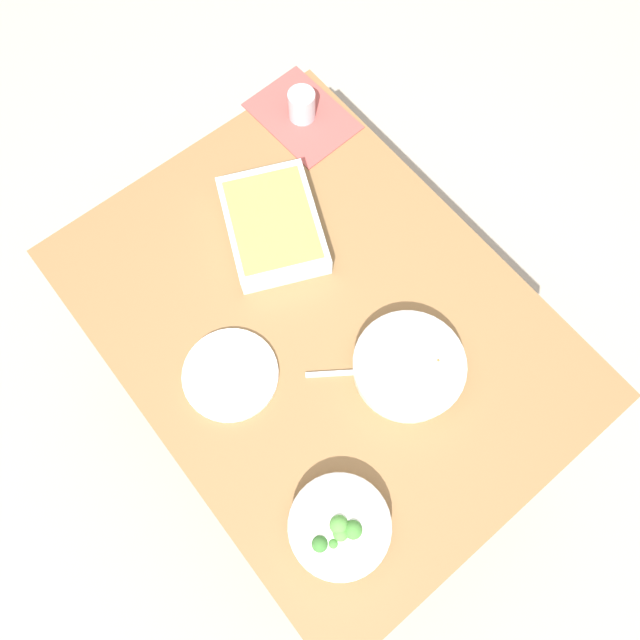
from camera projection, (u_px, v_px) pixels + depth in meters
The scene contains 10 objects.
ground_plane at pixel (320, 390), 2.07m from camera, with size 6.00×6.00×0.00m, color #B2A899.
dining_table at pixel (320, 332), 1.46m from camera, with size 1.20×0.90×0.74m.
placemat at pixel (302, 116), 1.57m from camera, with size 0.28×0.20×0.00m, color #B24C47.
stew_bowl at pixel (409, 366), 1.30m from camera, with size 0.25×0.25×0.06m.
broccoli_bowl at pixel (339, 526), 1.19m from camera, with size 0.21×0.21×0.07m.
baking_dish at pixel (273, 224), 1.42m from camera, with size 0.36×0.32×0.06m.
drink_cup at pixel (302, 107), 1.54m from camera, with size 0.07×0.07×0.08m.
side_plate at pixel (230, 375), 1.32m from camera, with size 0.22×0.22×0.01m, color white.
spoon_by_stew at pixel (355, 372), 1.33m from camera, with size 0.12×0.15×0.01m.
spoon_by_broccoli at pixel (336, 505), 1.23m from camera, with size 0.16×0.11×0.01m.
Camera 1 is at (-0.36, 0.29, 2.03)m, focal length 32.60 mm.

